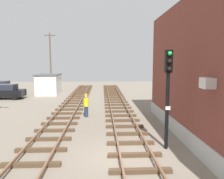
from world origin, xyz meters
The scene contains 9 objects.
ground_plane centered at (0.00, 0.00, 0.00)m, with size 80.55×80.55×0.00m, color slate.
track_near_building centered at (0.56, 0.00, 0.13)m, with size 2.50×61.96×0.32m.
track_centre centered at (-3.93, 0.00, 0.13)m, with size 2.50×61.96×0.32m.
signal_mast centered at (2.29, 0.90, 3.12)m, with size 0.36×0.40×4.94m.
control_hut centered at (-8.23, 20.47, 1.39)m, with size 3.00×3.80×2.76m.
parked_car_black centered at (-12.38, 16.81, 0.90)m, with size 4.20×2.04×1.76m.
parked_car_red centered at (-15.26, 21.52, 0.90)m, with size 4.20×2.04×1.76m.
utility_pole_far centered at (-9.45, 27.36, 4.76)m, with size 1.80×0.24×9.13m.
track_worker_foreground centered at (-2.22, 7.67, 0.93)m, with size 0.40×0.40×1.87m.
Camera 1 is at (-0.93, -9.61, 4.33)m, focal length 35.17 mm.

